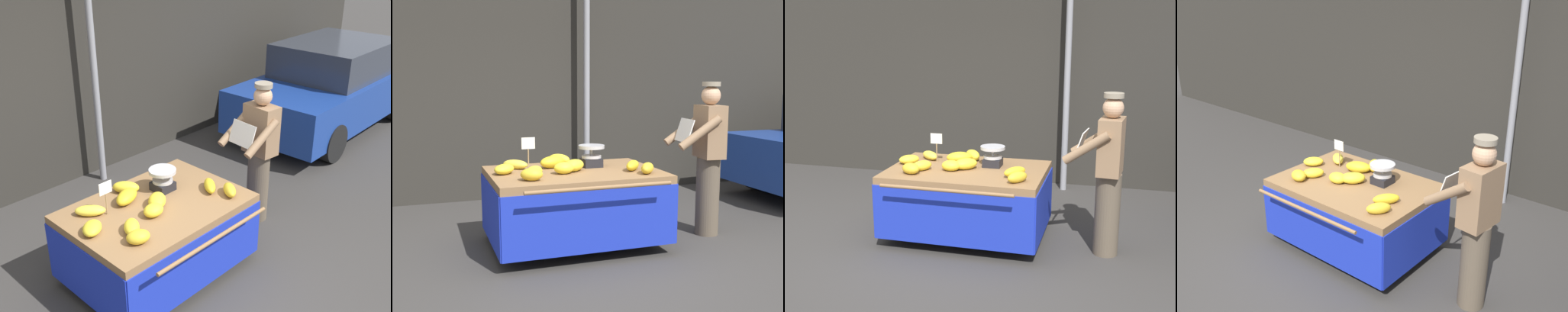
{
  "view_description": "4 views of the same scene",
  "coord_description": "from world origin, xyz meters",
  "views": [
    {
      "loc": [
        -2.61,
        -2.52,
        3.26
      ],
      "look_at": [
        0.6,
        0.56,
        1.18
      ],
      "focal_mm": 45.2,
      "sensor_mm": 36.0,
      "label": 1
    },
    {
      "loc": [
        -1.44,
        -4.27,
        1.74
      ],
      "look_at": [
        0.23,
        0.57,
        0.96
      ],
      "focal_mm": 46.39,
      "sensor_mm": 36.0,
      "label": 2
    },
    {
      "loc": [
        1.72,
        -4.88,
        2.35
      ],
      "look_at": [
        0.29,
        0.47,
        1.0
      ],
      "focal_mm": 48.71,
      "sensor_mm": 36.0,
      "label": 3
    },
    {
      "loc": [
        3.25,
        -2.91,
        3.02
      ],
      "look_at": [
        0.27,
        0.71,
        1.14
      ],
      "focal_mm": 42.86,
      "sensor_mm": 36.0,
      "label": 4
    }
  ],
  "objects": [
    {
      "name": "banana_bunch_2",
      "position": [
        0.68,
        0.43,
        0.86
      ],
      "size": [
        0.26,
        0.29,
        0.11
      ],
      "primitive_type": "ellipsoid",
      "rotation": [
        0.0,
        0.0,
        2.46
      ],
      "color": "gold",
      "rests_on": "banana_cart"
    },
    {
      "name": "banana_cart",
      "position": [
        0.1,
        0.61,
        0.6
      ],
      "size": [
        1.76,
        1.41,
        0.81
      ],
      "color": "olive",
      "rests_on": "ground"
    },
    {
      "name": "banana_bunch_7",
      "position": [
        -0.07,
        0.85,
        0.87
      ],
      "size": [
        0.34,
        0.27,
        0.13
      ],
      "primitive_type": "ellipsoid",
      "rotation": [
        0.0,
        0.0,
        1.97
      ],
      "color": "gold",
      "rests_on": "banana_cart"
    },
    {
      "name": "price_sign",
      "position": [
        -0.33,
        0.82,
        1.05
      ],
      "size": [
        0.14,
        0.01,
        0.34
      ],
      "color": "#997A51",
      "rests_on": "banana_cart"
    },
    {
      "name": "banana_bunch_4",
      "position": [
        -0.43,
        0.25,
        0.87
      ],
      "size": [
        0.25,
        0.23,
        0.12
      ],
      "primitive_type": "ellipsoid",
      "rotation": [
        0.0,
        0.0,
        1.17
      ],
      "color": "gold",
      "rests_on": "banana_cart"
    },
    {
      "name": "banana_bunch_3",
      "position": [
        -0.62,
        0.66,
        0.86
      ],
      "size": [
        0.29,
        0.28,
        0.1
      ],
      "primitive_type": "ellipsoid",
      "rotation": [
        0.0,
        0.0,
        2.32
      ],
      "color": "yellow",
      "rests_on": "banana_cart"
    },
    {
      "name": "back_wall",
      "position": [
        0.0,
        3.13,
        1.89
      ],
      "size": [
        16.0,
        0.24,
        3.79
      ],
      "primitive_type": "cube",
      "color": "#2D2B26",
      "rests_on": "ground"
    },
    {
      "name": "banana_bunch_5",
      "position": [
        0.09,
        0.59,
        0.87
      ],
      "size": [
        0.32,
        0.31,
        0.12
      ],
      "primitive_type": "ellipsoid",
      "rotation": [
        0.0,
        0.0,
        2.33
      ],
      "color": "yellow",
      "rests_on": "banana_cart"
    },
    {
      "name": "weighing_scale",
      "position": [
        0.35,
        0.79,
        0.93
      ],
      "size": [
        0.28,
        0.28,
        0.24
      ],
      "color": "black",
      "rests_on": "banana_cart"
    },
    {
      "name": "vendor_person",
      "position": [
        1.63,
        0.54,
        0.87
      ],
      "size": [
        0.61,
        0.56,
        1.71
      ],
      "color": "brown",
      "rests_on": "ground"
    },
    {
      "name": "banana_bunch_6",
      "position": [
        -0.05,
        0.48,
        0.87
      ],
      "size": [
        0.22,
        0.18,
        0.12
      ],
      "primitive_type": "ellipsoid",
      "rotation": [
        0.0,
        0.0,
        1.65
      ],
      "color": "yellow",
      "rests_on": "banana_cart"
    },
    {
      "name": "banana_bunch_9",
      "position": [
        -0.45,
        0.92,
        0.86
      ],
      "size": [
        0.3,
        0.29,
        0.1
      ],
      "primitive_type": "ellipsoid",
      "rotation": [
        0.0,
        0.0,
        0.82
      ],
      "color": "yellow",
      "rests_on": "banana_cart"
    },
    {
      "name": "banana_bunch_8",
      "position": [
        0.74,
        0.23,
        0.86
      ],
      "size": [
        0.24,
        0.27,
        0.11
      ],
      "primitive_type": "ellipsoid",
      "rotation": [
        0.0,
        0.0,
        2.5
      ],
      "color": "gold",
      "rests_on": "banana_cart"
    },
    {
      "name": "banana_bunch_0",
      "position": [
        0.05,
        1.01,
        0.87
      ],
      "size": [
        0.28,
        0.3,
        0.12
      ],
      "primitive_type": "ellipsoid",
      "rotation": [
        0.0,
        0.0,
        0.65
      ],
      "color": "yellow",
      "rests_on": "banana_cart"
    },
    {
      "name": "ground_plane",
      "position": [
        0.0,
        0.0,
        0.0
      ],
      "size": [
        60.0,
        60.0,
        0.0
      ],
      "primitive_type": "plane",
      "color": "#383533"
    },
    {
      "name": "street_pole",
      "position": [
        0.96,
        2.73,
        1.69
      ],
      "size": [
        0.09,
        0.09,
        3.37
      ],
      "primitive_type": "cylinder",
      "color": "gray",
      "rests_on": "ground"
    },
    {
      "name": "banana_bunch_1",
      "position": [
        -0.37,
        0.41,
        0.86
      ],
      "size": [
        0.26,
        0.28,
        0.11
      ],
      "primitive_type": "ellipsoid",
      "rotation": [
        0.0,
        0.0,
        2.5
      ],
      "color": "yellow",
      "rests_on": "banana_cart"
    }
  ]
}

